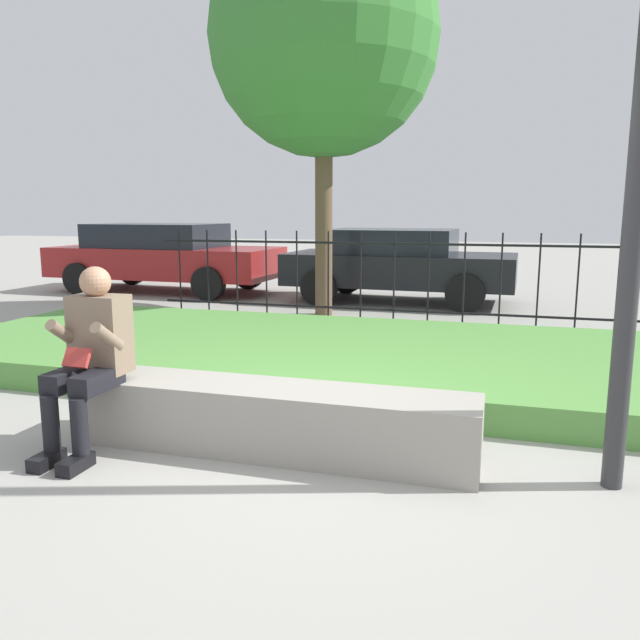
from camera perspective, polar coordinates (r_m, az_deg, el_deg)
ground_plane at (r=4.31m, az=-1.11°, el=-12.28°), size 60.00×60.00×0.00m
stone_bench at (r=4.33m, az=-4.65°, el=-9.33°), size 2.82×0.52×0.46m
person_seated_reader at (r=4.51m, az=-20.21°, el=-2.74°), size 0.42×0.73×1.26m
grass_berm at (r=6.47m, az=5.27°, el=-3.50°), size 9.51×3.34×0.26m
iron_fence at (r=8.59m, az=8.33°, el=3.69°), size 7.51×0.03×1.35m
car_parked_left at (r=13.07m, az=-14.12°, el=5.75°), size 4.61×2.06×1.37m
car_parked_center at (r=11.29m, az=7.13°, el=5.21°), size 4.05×2.05×1.30m
tree_behind_fence at (r=10.05m, az=0.36°, el=24.21°), size 3.40×3.40×5.82m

